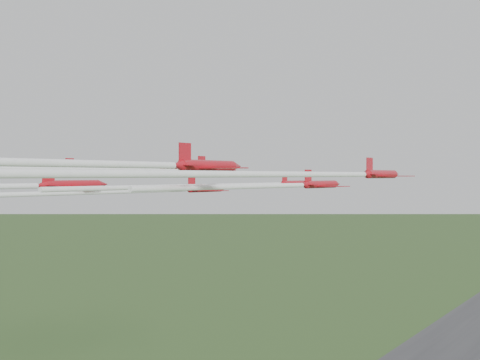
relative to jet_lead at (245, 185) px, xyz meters
The scene contains 7 objects.
jet_lead is the anchor object (origin of this frame).
jet_row2_left 19.54m from the jet_lead, 115.35° to the right, with size 8.59×66.69×2.56m.
jet_row2_right 12.74m from the jet_lead, 30.77° to the right, with size 9.18×45.87×2.72m.
jet_row3_left 30.66m from the jet_lead, 129.94° to the right, with size 8.50×45.83×2.54m.
jet_row3_mid 25.17m from the jet_lead, 84.22° to the right, with size 8.14×54.30×2.44m.
jet_row3_right 38.08m from the jet_lead, 47.64° to the right, with size 7.92×58.13×2.35m.
jet_row4_right 43.92m from the jet_lead, 74.08° to the right, with size 9.78×60.89×2.93m.
Camera 1 is at (54.73, -88.91, 57.93)m, focal length 50.00 mm.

